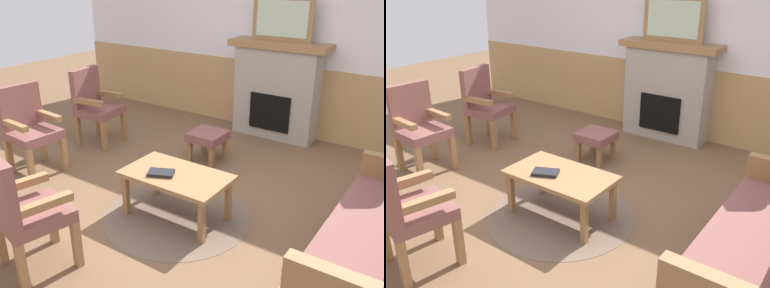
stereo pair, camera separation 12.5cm
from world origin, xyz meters
The scene contains 12 objects.
ground_plane centered at (0.00, 0.00, 0.00)m, with size 14.00×14.00×0.00m, color brown.
wall_back centered at (0.00, 2.60, 1.31)m, with size 7.20×0.14×2.70m.
fireplace centered at (0.00, 2.35, 0.65)m, with size 1.30×0.44×1.28m.
framed_picture centered at (0.00, 2.35, 1.56)m, with size 0.80×0.04×0.56m.
couch centered at (1.84, -0.05, 0.40)m, with size 0.70×1.80×0.98m.
coffee_table centered at (0.12, -0.08, 0.39)m, with size 0.96×0.56×0.44m.
round_rug centered at (0.12, -0.08, 0.00)m, with size 1.37×1.37×0.01m, color brown.
book_on_table centered at (0.02, -0.17, 0.46)m, with size 0.23×0.14×0.03m, color black.
footstool centered at (-0.31, 1.14, 0.28)m, with size 0.40×0.40×0.36m.
armchair_near_fireplace centered at (-1.83, 0.80, 0.54)m, with size 0.54×0.54×0.98m.
armchair_by_window_left centered at (-1.79, -0.21, 0.54)m, with size 0.51×0.51×0.98m.
armchair_front_left centered at (-0.35, -1.31, 0.54)m, with size 0.58×0.58×0.98m.
Camera 2 is at (2.24, -2.71, 2.13)m, focal length 39.35 mm.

